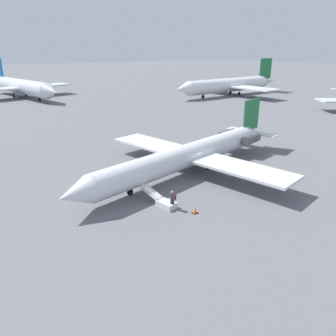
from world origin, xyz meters
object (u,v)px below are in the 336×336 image
object	(u,v)px
airplane_far_left	(21,86)
airplane_far_center	(230,85)
boarding_stairs	(163,202)
passenger	(173,199)
airplane_main	(192,154)

from	to	relation	value
airplane_far_left	airplane_far_center	size ratio (longest dim) A/B	0.96
boarding_stairs	passenger	xyz separation A→B (m)	(-0.23, 1.09, 0.63)
airplane_far_center	airplane_main	bearing A→B (deg)	38.88
airplane_far_center	boarding_stairs	distance (m)	76.88
airplane_far_left	airplane_far_center	distance (m)	60.87
airplane_main	passenger	size ratio (longest dim) A/B	18.20
airplane_far_left	boarding_stairs	xyz separation A→B (m)	(8.27, 80.15, -2.85)
airplane_far_center	boarding_stairs	bearing A→B (deg)	38.20
passenger	boarding_stairs	bearing A→B (deg)	2.21
airplane_far_center	passenger	distance (m)	77.37
airplane_far_left	boarding_stairs	bearing A→B (deg)	-14.98
passenger	airplane_far_left	bearing A→B (deg)	-15.26
airplane_main	airplane_far_left	distance (m)	74.93
airplane_far_center	passenger	world-z (taller)	airplane_far_center
airplane_main	airplane_far_center	size ratio (longest dim) A/B	0.77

